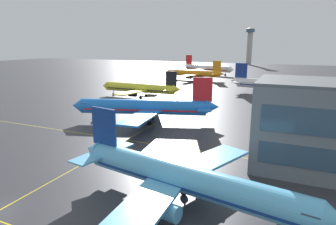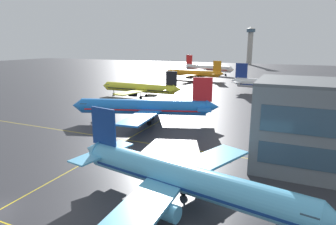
% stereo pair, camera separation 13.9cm
% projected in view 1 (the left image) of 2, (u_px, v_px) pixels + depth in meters
% --- Properties ---
extents(ground_plane, '(600.00, 600.00, 0.00)m').
position_uv_depth(ground_plane, '(2.00, 209.00, 38.39)').
color(ground_plane, '#333338').
extents(airliner_front_gate, '(37.35, 31.81, 11.64)m').
position_uv_depth(airliner_front_gate, '(184.00, 179.00, 38.19)').
color(airliner_front_gate, '#5BB7E5').
rests_on(airliner_front_gate, ground).
extents(airliner_second_row, '(39.43, 33.70, 12.55)m').
position_uv_depth(airliner_second_row, '(145.00, 107.00, 79.20)').
color(airliner_second_row, blue).
rests_on(airliner_second_row, ground).
extents(airliner_third_row, '(35.13, 30.41, 10.96)m').
position_uv_depth(airliner_third_row, '(140.00, 88.00, 116.37)').
color(airliner_third_row, yellow).
rests_on(airliner_third_row, ground).
extents(airliner_far_left_stand, '(40.83, 34.97, 12.69)m').
position_uv_depth(airliner_far_left_stand, '(277.00, 85.00, 120.98)').
color(airliner_far_left_stand, white).
rests_on(airliner_far_left_stand, ground).
extents(airliner_far_right_stand, '(37.03, 31.88, 11.51)m').
position_uv_depth(airliner_far_right_stand, '(193.00, 73.00, 171.78)').
color(airliner_far_right_stand, orange).
rests_on(airliner_far_right_stand, ground).
extents(airliner_distant_taxiway, '(40.47, 34.60, 12.89)m').
position_uv_depth(airliner_distant_taxiway, '(207.00, 68.00, 201.45)').
color(airliner_distant_taxiway, white).
rests_on(airliner_distant_taxiway, ground).
extents(taxiway_markings, '(149.38, 71.89, 0.01)m').
position_uv_depth(taxiway_markings, '(76.00, 167.00, 51.15)').
color(taxiway_markings, yellow).
rests_on(taxiway_markings, ground).
extents(control_tower, '(8.82, 8.82, 36.62)m').
position_uv_depth(control_tower, '(250.00, 43.00, 292.35)').
color(control_tower, '#ADA89E').
rests_on(control_tower, ground).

